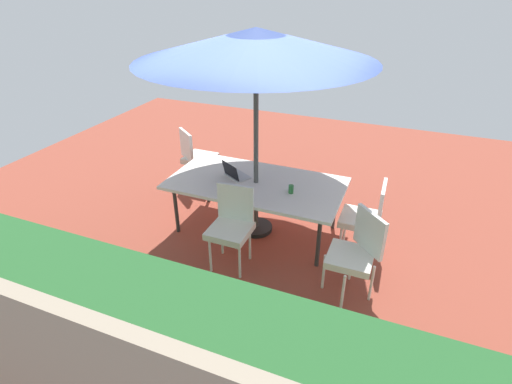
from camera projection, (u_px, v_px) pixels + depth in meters
The scene contains 10 objects.
ground_plane at pixel (256, 230), 5.47m from camera, with size 10.00×10.00×0.02m, color brown.
hedge_row at pixel (120, 345), 2.97m from camera, with size 6.30×0.64×1.31m, color #235628.
dining_table at pixel (256, 185), 5.14m from camera, with size 2.22×1.17×0.73m.
patio_umbrella at pixel (256, 46), 4.31m from camera, with size 2.70×2.70×2.58m.
chair_southeast at pixel (196, 155), 6.30m from camera, with size 0.58×0.58×0.98m.
chair_west at pixel (366, 216), 4.74m from camera, with size 0.47×0.46×0.98m.
chair_northwest at pixel (356, 251), 4.14m from camera, with size 0.59×0.59×0.98m.
chair_north at pixel (232, 224), 4.59m from camera, with size 0.47×0.48×0.98m.
laptop at pixel (235, 174), 5.21m from camera, with size 0.40×0.37×0.21m.
cup at pixel (291, 189), 4.84m from camera, with size 0.06×0.06×0.10m, color #286B33.
Camera 1 is at (-1.71, 4.21, 3.09)m, focal length 28.06 mm.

